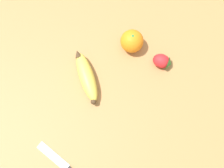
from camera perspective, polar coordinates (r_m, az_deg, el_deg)
name	(u,v)px	position (r m, az deg, el deg)	size (l,w,h in m)	color
ground_plane	(91,84)	(0.81, -4.69, -0.08)	(3.00, 3.00, 0.00)	#A87A47
banana	(85,77)	(0.80, -5.82, 1.56)	(0.08, 0.18, 0.04)	#DBCC4C
orange	(132,41)	(0.82, 4.36, 9.28)	(0.07, 0.07, 0.07)	orange
strawberry	(163,61)	(0.83, 10.98, 4.86)	(0.07, 0.07, 0.04)	red
paring_knife	(66,167)	(0.78, -9.95, -17.43)	(0.09, 0.18, 0.01)	silver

